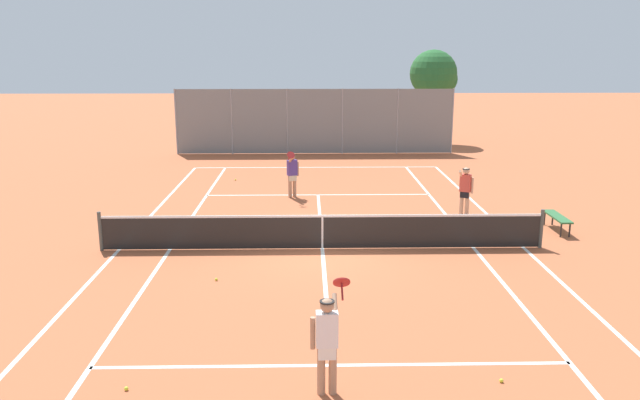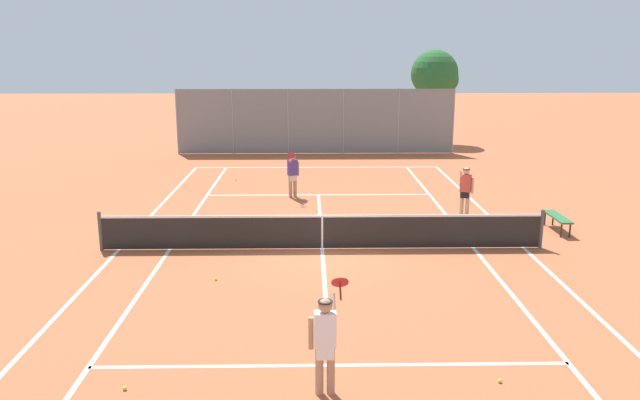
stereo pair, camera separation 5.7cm
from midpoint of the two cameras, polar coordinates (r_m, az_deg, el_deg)
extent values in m
plane|color=#B25B38|center=(16.97, 0.30, -4.49)|extent=(120.00, 120.00, 0.00)
cube|color=silver|center=(28.51, -0.25, 3.01)|extent=(11.00, 0.10, 0.01)
cube|color=silver|center=(17.72, -17.83, -4.36)|extent=(0.10, 23.80, 0.01)
cube|color=silver|center=(17.95, 18.18, -4.16)|extent=(0.10, 23.80, 0.01)
cube|color=silver|center=(17.37, -13.49, -4.43)|extent=(0.10, 23.80, 0.01)
cube|color=silver|center=(17.55, 13.94, -4.27)|extent=(0.10, 23.80, 0.01)
cube|color=silver|center=(11.07, 1.08, -14.87)|extent=(8.26, 0.10, 0.01)
cube|color=silver|center=(23.13, -0.06, 0.48)|extent=(8.26, 0.10, 0.01)
cube|color=silver|center=(16.97, 0.30, -4.48)|extent=(0.10, 12.80, 0.01)
cylinder|color=#474C47|center=(17.70, -19.36, -2.69)|extent=(0.10, 0.10, 1.07)
cylinder|color=#474C47|center=(17.95, 19.67, -2.50)|extent=(0.10, 0.10, 1.07)
cube|color=black|center=(16.83, 0.30, -2.98)|extent=(11.90, 0.02, 0.89)
cube|color=white|center=(16.70, 0.30, -1.49)|extent=(11.90, 0.03, 0.06)
cube|color=white|center=(16.83, 0.30, -3.05)|extent=(0.05, 0.03, 0.89)
cylinder|color=tan|center=(10.09, 0.11, -15.28)|extent=(0.13, 0.13, 0.82)
cylinder|color=tan|center=(10.10, 1.17, -15.26)|extent=(0.13, 0.13, 0.82)
cube|color=white|center=(9.94, 0.64, -13.60)|extent=(0.28, 0.19, 0.24)
cube|color=white|center=(9.78, 0.65, -11.73)|extent=(0.34, 0.21, 0.56)
sphere|color=tan|center=(9.61, 0.65, -9.63)|extent=(0.22, 0.22, 0.22)
cylinder|color=black|center=(9.59, 0.66, -9.27)|extent=(0.23, 0.23, 0.02)
cylinder|color=tan|center=(9.79, -0.67, -12.07)|extent=(0.08, 0.08, 0.52)
cylinder|color=tan|center=(9.79, 1.38, -9.83)|extent=(0.09, 0.46, 0.35)
cylinder|color=maroon|center=(9.97, 2.05, -8.37)|extent=(0.04, 0.25, 0.22)
cylinder|color=maroon|center=(10.05, 2.00, -7.54)|extent=(0.28, 0.20, 0.23)
cylinder|color=tan|center=(22.74, -2.23, 1.29)|extent=(0.13, 0.13, 0.82)
cylinder|color=tan|center=(22.67, -2.65, 1.25)|extent=(0.13, 0.13, 0.82)
cube|color=beige|center=(22.64, -2.45, 2.08)|extent=(0.33, 0.28, 0.24)
cube|color=#4C388C|center=(22.57, -2.46, 2.98)|extent=(0.39, 0.32, 0.56)
sphere|color=tan|center=(22.50, -2.47, 3.95)|extent=(0.22, 0.22, 0.22)
cylinder|color=black|center=(22.49, -2.47, 4.12)|extent=(0.23, 0.23, 0.02)
cylinder|color=tan|center=(22.66, -1.94, 2.87)|extent=(0.08, 0.08, 0.52)
cylinder|color=tan|center=(22.34, -2.63, 3.62)|extent=(0.26, 0.45, 0.35)
cylinder|color=maroon|center=(22.02, -2.69, 3.90)|extent=(0.13, 0.24, 0.22)
cylinder|color=maroon|center=(21.90, -2.57, 4.13)|extent=(0.34, 0.29, 0.23)
cylinder|color=#D8A884|center=(20.63, 13.40, -0.37)|extent=(0.13, 0.13, 0.82)
cylinder|color=#D8A884|center=(20.66, 12.91, -0.33)|extent=(0.13, 0.13, 0.82)
cube|color=black|center=(20.57, 13.20, 0.54)|extent=(0.33, 0.28, 0.24)
cube|color=#D84C3F|center=(20.49, 13.26, 1.52)|extent=(0.39, 0.32, 0.56)
sphere|color=#D8A884|center=(20.42, 13.32, 2.59)|extent=(0.22, 0.22, 0.22)
cylinder|color=black|center=(20.40, 13.33, 2.77)|extent=(0.23, 0.23, 0.02)
cylinder|color=#D8A884|center=(20.47, 13.85, 1.30)|extent=(0.08, 0.08, 0.52)
cylinder|color=#D8A884|center=(20.32, 12.87, 2.28)|extent=(0.26, 0.45, 0.35)
sphere|color=#D1DB33|center=(25.89, -7.62, 1.86)|extent=(0.07, 0.07, 0.07)
sphere|color=#D1DB33|center=(10.96, 16.27, -15.59)|extent=(0.07, 0.07, 0.07)
sphere|color=#D1DB33|center=(10.81, -17.27, -16.11)|extent=(0.07, 0.07, 0.07)
sphere|color=#D1DB33|center=(14.91, -9.40, -7.16)|extent=(0.07, 0.07, 0.07)
sphere|color=#D1DB33|center=(17.16, -6.83, -4.26)|extent=(0.07, 0.07, 0.07)
cube|color=#2D6638|center=(19.78, 20.98, -1.44)|extent=(0.36, 1.50, 0.05)
cylinder|color=#262626|center=(19.22, 21.27, -2.61)|extent=(0.05, 0.05, 0.41)
cylinder|color=#262626|center=(20.36, 19.94, -1.61)|extent=(0.05, 0.05, 0.41)
cylinder|color=#262626|center=(19.32, 21.96, -2.59)|extent=(0.05, 0.05, 0.41)
cylinder|color=#262626|center=(20.45, 20.60, -1.60)|extent=(0.05, 0.05, 0.41)
cylinder|color=gray|center=(32.75, -12.89, 6.99)|extent=(0.08, 0.08, 3.32)
cylinder|color=gray|center=(32.29, -7.94, 7.11)|extent=(0.08, 0.08, 3.32)
cylinder|color=gray|center=(32.07, -2.89, 7.18)|extent=(0.08, 0.08, 3.32)
cylinder|color=gray|center=(32.11, 2.19, 7.20)|extent=(0.08, 0.08, 3.32)
cylinder|color=gray|center=(32.39, 7.23, 7.16)|extent=(0.08, 0.08, 3.32)
cylinder|color=gray|center=(32.91, 12.14, 7.06)|extent=(0.08, 0.08, 3.32)
cube|color=slate|center=(32.06, -0.34, 7.20)|extent=(14.12, 0.02, 3.28)
cylinder|color=brown|center=(36.33, 10.30, 7.49)|extent=(0.25, 0.25, 2.99)
sphere|color=#26602D|center=(36.16, 10.46, 11.30)|extent=(2.64, 2.64, 2.64)
sphere|color=#26602D|center=(36.43, 11.32, 10.76)|extent=(1.64, 1.64, 1.64)
camera|label=1|loc=(0.03, -89.91, 0.02)|focal=35.00mm
camera|label=2|loc=(0.03, 90.09, -0.02)|focal=35.00mm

